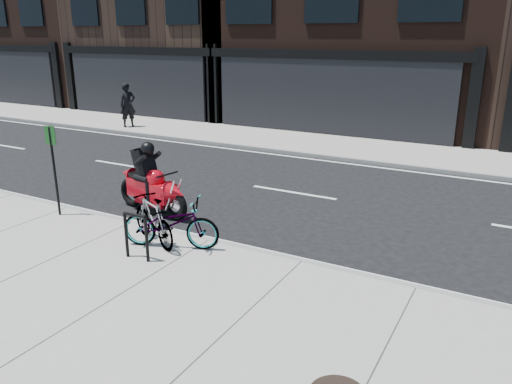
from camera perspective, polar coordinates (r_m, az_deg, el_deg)
The scene contains 9 objects.
ground at distance 11.54m, azimuth 0.13°, elevation -2.71°, with size 120.00×120.00×0.00m, color black.
sidewalk_near at distance 7.93m, azimuth -18.07°, elevation -13.18°, with size 60.00×6.00×0.13m, color gray.
sidewalk_far at distance 18.43m, azimuth 11.86°, elevation 4.88°, with size 60.00×3.50×0.13m, color gray.
bike_rack at distance 9.14m, azimuth -13.55°, elevation -4.53°, with size 0.52×0.08×0.87m.
bicycle_front at distance 9.52m, azimuth -9.72°, elevation -3.49°, with size 0.65×1.87×0.98m, color gray.
bicycle_rear at distance 9.78m, azimuth -11.67°, elevation -3.11°, with size 0.45×1.59×0.96m, color gray.
motorcycle at distance 11.70m, azimuth -11.56°, elevation 0.76°, with size 2.26×0.81×1.69m.
pedestrian at distance 22.60m, azimuth -14.45°, elevation 9.60°, with size 0.69×0.45×1.89m, color black.
sign_post at distance 11.73m, azimuth -22.13°, elevation 3.10°, with size 0.27×0.06×2.01m.
Camera 1 is at (5.21, -9.48, 4.01)m, focal length 35.00 mm.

